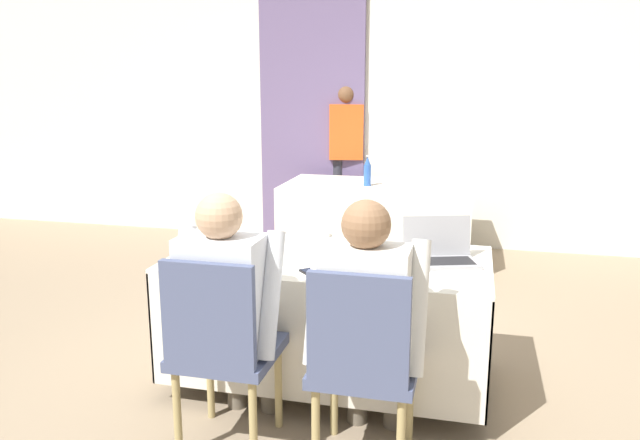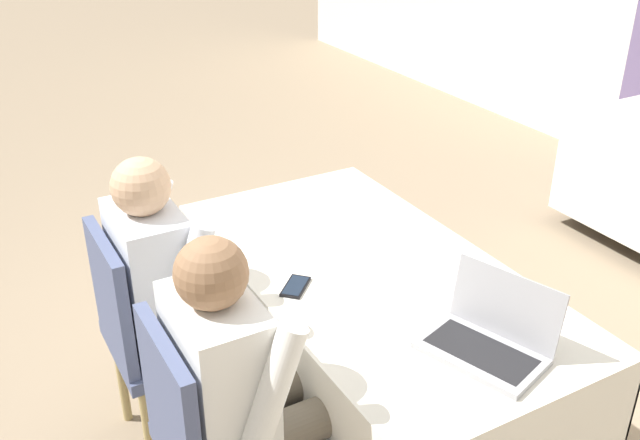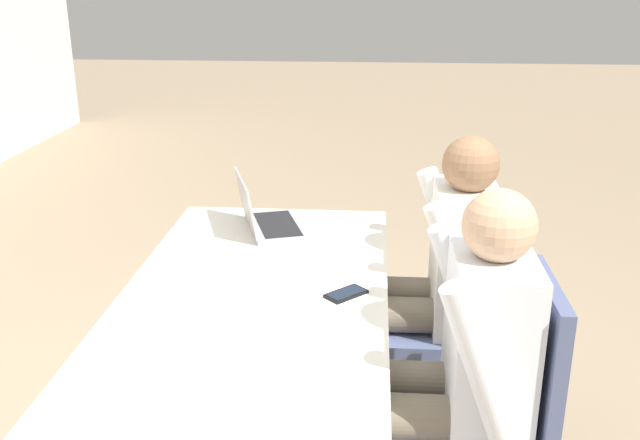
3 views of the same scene
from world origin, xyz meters
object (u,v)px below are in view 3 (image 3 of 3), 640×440
object	(u,v)px
laptop	(268,219)
chair_near_right	(467,311)
chair_near_left	(492,409)
person_checkered_shirt	(459,359)
cell_phone	(346,294)
person_white_shirt	(441,271)

from	to	relation	value
laptop	chair_near_right	size ratio (longest dim) A/B	0.45
chair_near_left	person_checkered_shirt	size ratio (longest dim) A/B	0.78
laptop	cell_phone	world-z (taller)	laptop
laptop	person_checkered_shirt	world-z (taller)	person_checkered_shirt
person_checkered_shirt	chair_near_right	bearing A→B (deg)	170.56
chair_near_left	chair_near_right	bearing A→B (deg)	-180.00
cell_phone	chair_near_right	xyz separation A→B (m)	(0.33, -0.44, -0.21)
chair_near_left	person_checkered_shirt	distance (m)	0.19
chair_near_right	person_checkered_shirt	xyz separation A→B (m)	(-0.63, 0.10, 0.16)
chair_near_right	chair_near_left	bearing A→B (deg)	0.00
person_checkered_shirt	cell_phone	bearing A→B (deg)	-131.14
chair_near_right	laptop	bearing A→B (deg)	-108.37
person_checkered_shirt	person_white_shirt	bearing A→B (deg)	-180.00
person_checkered_shirt	person_white_shirt	distance (m)	0.63
laptop	chair_near_right	distance (m)	0.86
chair_near_left	person_checkered_shirt	world-z (taller)	person_checkered_shirt
laptop	cell_phone	size ratio (longest dim) A/B	2.82
chair_near_left	person_checkered_shirt	bearing A→B (deg)	-90.00
person_checkered_shirt	person_white_shirt	size ratio (longest dim) A/B	1.00
cell_phone	chair_near_left	world-z (taller)	chair_near_left
laptop	person_white_shirt	world-z (taller)	person_white_shirt
chair_near_right	person_checkered_shirt	distance (m)	0.65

